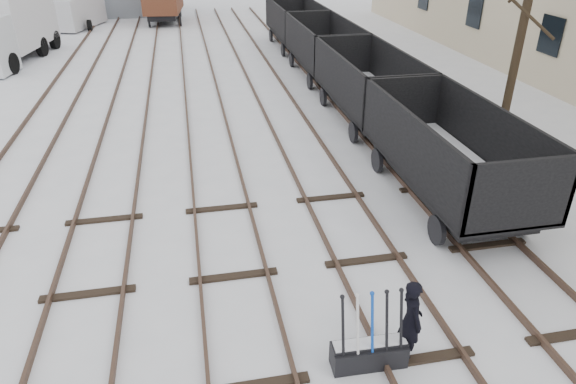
# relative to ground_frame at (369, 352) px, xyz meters

# --- Properties ---
(tracks) EXTENTS (13.90, 52.00, 0.16)m
(tracks) POSITION_rel_ground_frame_xyz_m (-2.03, 13.57, -0.21)
(tracks) COLOR black
(tracks) RESTS_ON ground
(ground_frame) EXTENTS (1.31, 0.46, 1.49)m
(ground_frame) POSITION_rel_ground_frame_xyz_m (0.00, 0.00, 0.00)
(ground_frame) COLOR black
(ground_frame) RESTS_ON ground
(worker) EXTENTS (0.38, 0.58, 1.58)m
(worker) POSITION_rel_ground_frame_xyz_m (0.75, 0.10, 0.51)
(worker) COLOR black
(worker) RESTS_ON ground
(freight_wagon_a) EXTENTS (2.52, 6.30, 2.57)m
(freight_wagon_a) POSITION_rel_ground_frame_xyz_m (3.97, 5.29, 0.70)
(freight_wagon_a) COLOR black
(freight_wagon_a) RESTS_ON ground
(freight_wagon_b) EXTENTS (2.52, 6.30, 2.57)m
(freight_wagon_b) POSITION_rel_ground_frame_xyz_m (3.97, 11.69, 0.70)
(freight_wagon_b) COLOR black
(freight_wagon_b) RESTS_ON ground
(freight_wagon_c) EXTENTS (2.52, 6.30, 2.57)m
(freight_wagon_c) POSITION_rel_ground_frame_xyz_m (3.97, 18.09, 0.70)
(freight_wagon_c) COLOR black
(freight_wagon_c) RESTS_ON ground
(freight_wagon_d) EXTENTS (2.52, 6.30, 2.57)m
(freight_wagon_d) POSITION_rel_ground_frame_xyz_m (3.97, 24.49, 0.70)
(freight_wagon_d) COLOR black
(freight_wagon_d) RESTS_ON ground
(lorry) EXTENTS (3.50, 8.18, 3.59)m
(lorry) POSITION_rel_ground_frame_xyz_m (-11.70, 24.25, 1.56)
(lorry) COLOR black
(lorry) RESTS_ON ground
(panel_van) EXTENTS (3.56, 5.26, 2.14)m
(panel_van) POSITION_rel_ground_frame_xyz_m (-9.78, 33.68, 0.83)
(panel_van) COLOR silver
(panel_van) RESTS_ON ground
(tree_near) EXTENTS (0.30, 0.30, 6.30)m
(tree_near) POSITION_rel_ground_frame_xyz_m (8.53, 9.73, 2.86)
(tree_near) COLOR black
(tree_near) RESTS_ON ground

